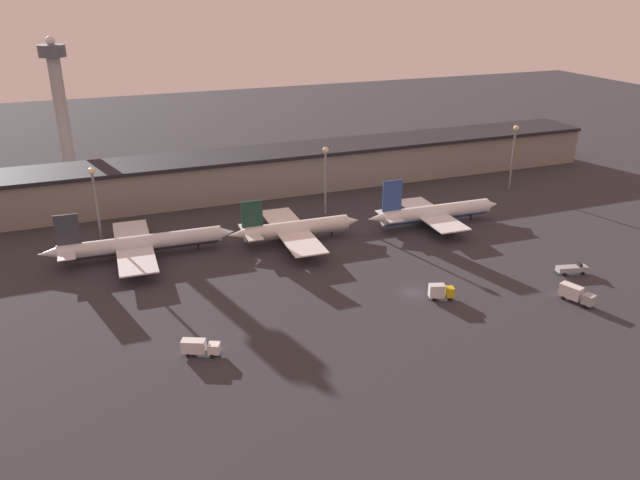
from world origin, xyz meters
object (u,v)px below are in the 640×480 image
airplane_2 (434,213)px  service_vehicle_1 (572,269)px  service_vehicle_0 (440,291)px  service_vehicle_2 (199,347)px  airplane_1 (295,229)px  airplane_0 (140,244)px  control_tower (59,99)px  service_vehicle_3 (576,294)px

airplane_2 → service_vehicle_1: bearing=-69.2°
service_vehicle_0 → service_vehicle_2: (-55.10, -3.06, -0.18)m
airplane_2 → service_vehicle_1: size_ratio=5.52×
airplane_2 → service_vehicle_2: 89.75m
service_vehicle_0 → airplane_1: bearing=131.4°
airplane_1 → airplane_2: 42.42m
airplane_0 → airplane_2: size_ratio=1.15×
service_vehicle_0 → airplane_2: bearing=78.5°
service_vehicle_0 → control_tower: size_ratio=0.12×
airplane_0 → airplane_2: bearing=-3.3°
service_vehicle_1 → service_vehicle_2: bearing=-164.4°
airplane_0 → control_tower: control_tower is taller
service_vehicle_1 → control_tower: bearing=144.8°
service_vehicle_1 → service_vehicle_2: service_vehicle_2 is taller
service_vehicle_2 → service_vehicle_1: bearing=26.3°
service_vehicle_2 → control_tower: 137.29m
service_vehicle_0 → service_vehicle_1: bearing=17.4°
service_vehicle_2 → service_vehicle_3: (82.68, -8.92, 0.19)m
airplane_2 → service_vehicle_0: 47.20m
control_tower → service_vehicle_3: bearing=-53.9°
service_vehicle_3 → airplane_0: bearing=-143.5°
airplane_0 → service_vehicle_0: airplane_0 is taller
airplane_0 → airplane_2: 83.62m
airplane_0 → service_vehicle_3: 106.72m
airplane_0 → service_vehicle_1: size_ratio=6.35×
airplane_0 → service_vehicle_3: size_ratio=6.07×
airplane_0 → control_tower: 86.64m
airplane_2 → service_vehicle_3: (4.63, -53.19, -1.75)m
airplane_2 → service_vehicle_0: size_ratio=7.26×
airplane_2 → service_vehicle_2: (-78.05, -44.27, -1.94)m
airplane_2 → control_tower: control_tower is taller
service_vehicle_1 → airplane_0: bearing=167.3°
service_vehicle_0 → service_vehicle_2: size_ratio=0.79×
airplane_1 → airplane_2: bearing=-2.1°
airplane_1 → service_vehicle_3: size_ratio=4.62×
service_vehicle_1 → control_tower: 174.61m
service_vehicle_3 → control_tower: control_tower is taller
airplane_0 → service_vehicle_1: 109.08m
service_vehicle_3 → service_vehicle_2: bearing=-115.2°
airplane_2 → service_vehicle_3: 53.42m
service_vehicle_0 → service_vehicle_3: 30.08m
airplane_1 → airplane_2: (42.33, -2.81, 0.13)m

